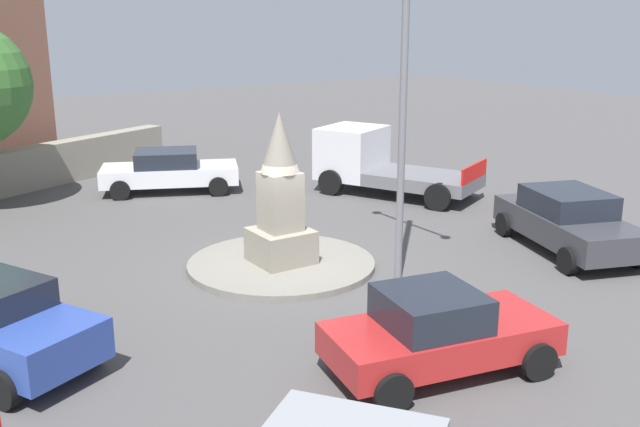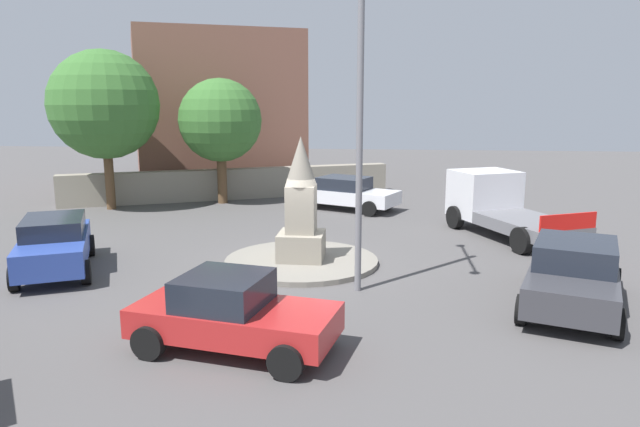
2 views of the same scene
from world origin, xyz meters
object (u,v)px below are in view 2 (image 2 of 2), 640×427
at_px(corner_building, 215,110).
at_px(streetlamp, 360,82).
at_px(car_blue_parked_right, 55,244).
at_px(truck_white_approaching, 499,204).
at_px(car_white_parked_left, 345,193).
at_px(car_dark_grey_waiting, 574,274).
at_px(car_red_near_island, 232,313).
at_px(monument, 301,208).
at_px(tree_mid_cluster, 220,121).
at_px(tree_near_wall, 104,105).

bearing_deg(corner_building, streetlamp, 25.97).
height_order(car_blue_parked_right, corner_building, corner_building).
height_order(car_blue_parked_right, truck_white_approaching, truck_white_approaching).
bearing_deg(car_white_parked_left, car_dark_grey_waiting, 27.29).
bearing_deg(car_dark_grey_waiting, car_red_near_island, -66.88).
bearing_deg(car_white_parked_left, monument, -4.82).
height_order(monument, corner_building, corner_building).
distance_m(car_dark_grey_waiting, car_red_near_island, 7.77).
height_order(streetlamp, car_dark_grey_waiting, streetlamp).
bearing_deg(corner_building, tree_mid_cluster, 18.30).
bearing_deg(monument, car_blue_parked_right, -77.57).
height_order(truck_white_approaching, tree_mid_cluster, tree_mid_cluster).
height_order(monument, tree_near_wall, tree_near_wall).
relative_size(car_dark_grey_waiting, truck_white_approaching, 0.84).
bearing_deg(tree_near_wall, monument, 51.23).
relative_size(streetlamp, truck_white_approaching, 1.50).
bearing_deg(monument, tree_mid_cluster, -152.36).
bearing_deg(corner_building, car_blue_parked_right, 1.46).
height_order(corner_building, tree_near_wall, corner_building).
xyz_separation_m(car_white_parked_left, tree_near_wall, (1.01, -10.17, 3.74)).
bearing_deg(car_dark_grey_waiting, tree_mid_cluster, -136.88).
height_order(car_red_near_island, car_blue_parked_right, car_blue_parked_right).
bearing_deg(car_white_parked_left, tree_mid_cluster, -99.58).
relative_size(car_white_parked_left, tree_near_wall, 0.71).
xyz_separation_m(truck_white_approaching, corner_building, (-11.20, -13.55, 3.08)).
height_order(car_blue_parked_right, tree_mid_cluster, tree_mid_cluster).
relative_size(monument, car_blue_parked_right, 0.78).
relative_size(streetlamp, car_red_near_island, 2.09).
height_order(streetlamp, car_blue_parked_right, streetlamp).
bearing_deg(corner_building, monument, 24.07).
bearing_deg(monument, car_dark_grey_waiting, 66.52).
distance_m(car_red_near_island, car_blue_parked_right, 7.63).
relative_size(streetlamp, tree_mid_cluster, 1.51).
bearing_deg(tree_near_wall, corner_building, 164.32).
relative_size(car_dark_grey_waiting, car_white_parked_left, 0.98).
relative_size(monument, streetlamp, 0.42).
height_order(streetlamp, tree_near_wall, streetlamp).
xyz_separation_m(car_blue_parked_right, tree_mid_cluster, (-11.04, 1.65, 2.97)).
bearing_deg(monument, tree_near_wall, -128.77).
height_order(car_dark_grey_waiting, car_red_near_island, car_dark_grey_waiting).
distance_m(car_blue_parked_right, tree_near_wall, 10.17).
xyz_separation_m(car_blue_parked_right, tree_near_wall, (-9.06, -2.78, 3.68)).
distance_m(car_blue_parked_right, truck_white_approaching, 14.50).
relative_size(car_dark_grey_waiting, car_blue_parked_right, 1.05).
bearing_deg(car_red_near_island, corner_building, -163.15).
bearing_deg(truck_white_approaching, tree_near_wall, -100.26).
xyz_separation_m(monument, streetlamp, (2.23, 1.73, 3.44)).
xyz_separation_m(tree_near_wall, tree_mid_cluster, (-1.98, 4.44, -0.71)).
relative_size(monument, tree_near_wall, 0.52).
bearing_deg(monument, car_red_near_island, -4.70).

